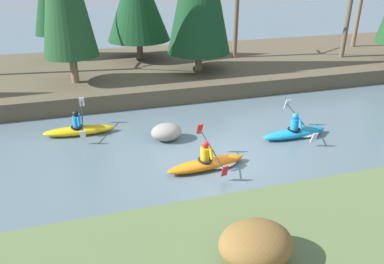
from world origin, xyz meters
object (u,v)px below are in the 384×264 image
Objects in this scene: kayaker_trailing at (80,129)px; boulder_midstream at (166,132)px; kayaker_lead at (297,132)px; kayaker_middle at (210,162)px.

kayaker_trailing is 3.47m from boulder_midstream.
boulder_midstream is (-4.91, 1.14, 0.13)m from kayaker_lead.
kayaker_middle is (-4.01, -1.30, 0.00)m from kayaker_lead.
kayaker_trailing is (-8.07, 2.56, 0.02)m from kayaker_lead.
kayaker_lead and kayaker_trailing have the same top height.
kayaker_lead is at bearing -13.08° from boulder_midstream.
kayaker_middle and kayaker_trailing have the same top height.
kayaker_trailing is at bearing 129.63° from kayaker_middle.
kayaker_lead and kayaker_middle have the same top height.
kayaker_lead is 8.47m from kayaker_trailing.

